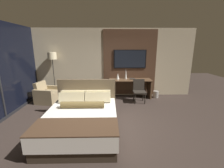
# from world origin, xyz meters

# --- Properties ---
(ground_plane) EXTENTS (16.00, 16.00, 0.00)m
(ground_plane) POSITION_xyz_m (0.00, 0.00, 0.00)
(ground_plane) COLOR #332823
(wall_back_tv_panel) EXTENTS (7.20, 0.09, 2.80)m
(wall_back_tv_panel) POSITION_xyz_m (0.12, 2.59, 1.40)
(wall_back_tv_panel) COLOR #BCAD8E
(wall_back_tv_panel) RESTS_ON ground_plane
(bed) EXTENTS (1.73, 2.12, 1.13)m
(bed) POSITION_xyz_m (-0.60, -0.30, 0.33)
(bed) COLOR #33281E
(bed) RESTS_ON ground_plane
(desk) EXTENTS (1.70, 0.58, 0.77)m
(desk) POSITION_xyz_m (0.94, 2.28, 0.52)
(desk) COLOR brown
(desk) RESTS_ON ground_plane
(tv) EXTENTS (1.35, 0.04, 0.76)m
(tv) POSITION_xyz_m (0.94, 2.52, 1.57)
(tv) COLOR black
(desk_chair) EXTENTS (0.46, 0.46, 0.87)m
(desk_chair) POSITION_xyz_m (1.22, 1.74, 0.51)
(desk_chair) COLOR #28231E
(desk_chair) RESTS_ON ground_plane
(armchair_by_window) EXTENTS (0.88, 0.90, 0.79)m
(armchair_by_window) POSITION_xyz_m (-2.28, 1.76, 0.27)
(armchair_by_window) COLOR #998460
(armchair_by_window) RESTS_ON ground_plane
(floor_lamp) EXTENTS (0.34, 0.34, 1.86)m
(floor_lamp) POSITION_xyz_m (-2.18, 2.34, 1.57)
(floor_lamp) COLOR #282623
(floor_lamp) RESTS_ON ground_plane
(vase_tall) EXTENTS (0.10, 0.10, 0.40)m
(vase_tall) POSITION_xyz_m (0.77, 2.38, 0.97)
(vase_tall) COLOR silver
(vase_tall) RESTS_ON desk
(vase_short) EXTENTS (0.13, 0.13, 0.25)m
(vase_short) POSITION_xyz_m (0.43, 2.30, 0.89)
(vase_short) COLOR silver
(vase_short) RESTS_ON desk
(book) EXTENTS (0.23, 0.17, 0.03)m
(book) POSITION_xyz_m (1.04, 2.29, 0.78)
(book) COLOR #332D28
(book) RESTS_ON desk
(waste_bin) EXTENTS (0.22, 0.22, 0.28)m
(waste_bin) POSITION_xyz_m (2.03, 2.19, 0.14)
(waste_bin) COLOR gray
(waste_bin) RESTS_ON ground_plane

